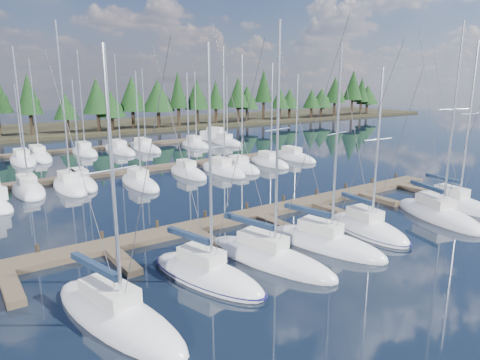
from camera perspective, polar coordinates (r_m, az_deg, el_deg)
ground at (r=44.69m, az=-7.35°, el=-0.89°), size 260.00×260.00×0.00m
far_shore at (r=101.08m, az=-23.43°, el=6.18°), size 220.00×30.00×0.60m
main_dock at (r=34.31m, az=2.51°, el=-4.81°), size 44.00×6.13×0.90m
back_docks at (r=62.34m, az=-15.74°, el=2.93°), size 50.00×21.80×0.40m
front_sailboat_0 at (r=21.35m, az=-16.18°, el=-16.94°), size 4.82×9.85×13.04m
front_sailboat_1 at (r=24.37m, az=-4.50°, el=-12.43°), size 4.76×8.69×13.42m
front_sailboat_2 at (r=26.46m, az=3.78°, el=-10.24°), size 4.80×9.74×14.74m
front_sailboat_3 at (r=29.19m, az=11.27°, el=-8.18°), size 4.51×8.96×13.80m
front_sailboat_4 at (r=32.58m, az=16.62°, el=-6.23°), size 3.76×7.89×12.42m
front_sailboat_5 at (r=37.81m, az=24.87°, el=-4.20°), size 5.45×9.37×15.77m
front_sailboat_6 at (r=41.75m, az=26.67°, el=-2.80°), size 3.49×8.50×14.70m
back_sailboat_rows at (r=58.41m, az=-14.77°, el=2.38°), size 43.57×33.14×17.02m
motor_yacht_right at (r=78.36m, az=-3.56°, el=5.61°), size 5.80×8.43×4.01m
tree_line at (r=91.15m, az=-22.27°, el=10.08°), size 182.52×11.53×13.00m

